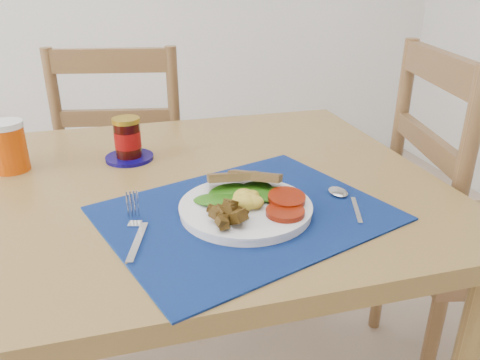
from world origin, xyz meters
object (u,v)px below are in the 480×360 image
Objects in this scene: chair_far at (126,149)px; jam_on_saucer at (128,141)px; chair_end at (463,198)px; breakfast_plate at (244,205)px; juice_glass at (9,148)px.

chair_far reaches higher than jam_on_saucer.
jam_on_saucer is at bearing 92.65° from chair_end.
chair_end is 4.93× the size of breakfast_plate.
chair_end is at bearing -10.58° from jam_on_saucer.
chair_end is at bearing -8.21° from juice_glass.
breakfast_plate is 2.26× the size of juice_glass.
juice_glass is 0.94× the size of jam_on_saucer.
jam_on_saucer is at bearing 133.67° from breakfast_plate.
chair_end is (0.86, -0.70, 0.02)m from chair_far.
breakfast_plate is at bearing -37.79° from juice_glass.
chair_end is at bearing 30.92° from breakfast_plate.
chair_far reaches higher than juice_glass.
jam_on_saucer is at bearing -0.33° from juice_glass.
juice_glass reaches higher than jam_on_saucer.
chair_far is 1.11m from chair_end.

